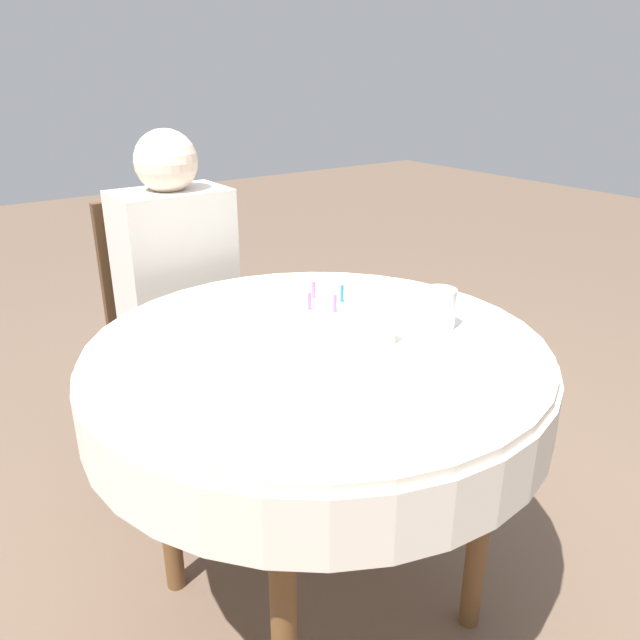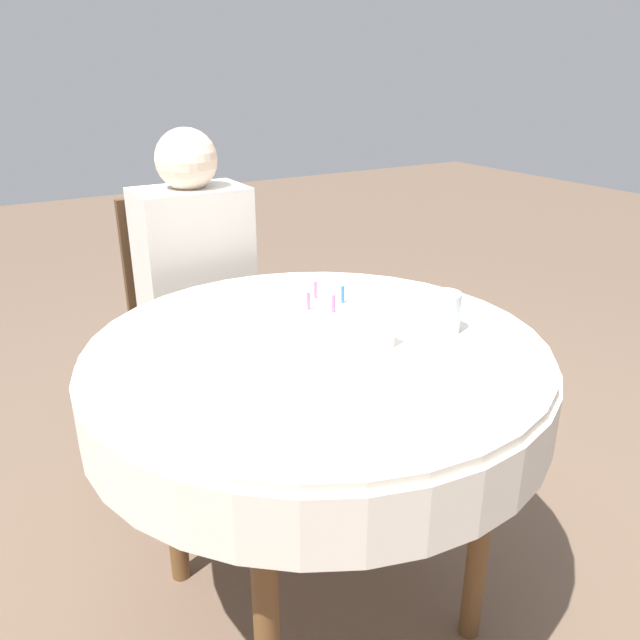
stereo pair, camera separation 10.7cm
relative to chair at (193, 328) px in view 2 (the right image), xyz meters
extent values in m
plane|color=brown|center=(0.01, -0.81, -0.50)|extent=(12.00, 12.00, 0.00)
cylinder|color=silver|center=(0.01, -0.81, 0.25)|extent=(1.01, 1.01, 0.02)
cylinder|color=silver|center=(0.01, -0.81, 0.17)|extent=(1.03, 1.03, 0.14)
cylinder|color=brown|center=(-0.27, -1.09, -0.13)|extent=(0.05, 0.05, 0.74)
cylinder|color=brown|center=(0.28, -1.09, -0.13)|extent=(0.05, 0.05, 0.74)
cylinder|color=brown|center=(-0.27, -0.53, -0.13)|extent=(0.05, 0.05, 0.74)
cylinder|color=brown|center=(0.28, -0.53, -0.13)|extent=(0.05, 0.05, 0.74)
cube|color=#4C331E|center=(0.00, -0.07, -0.07)|extent=(0.40, 0.40, 0.04)
cube|color=#4C331E|center=(0.00, 0.11, 0.19)|extent=(0.36, 0.03, 0.48)
cylinder|color=#4C331E|center=(-0.17, -0.24, -0.29)|extent=(0.04, 0.04, 0.41)
cylinder|color=#4C331E|center=(0.17, -0.24, -0.29)|extent=(0.04, 0.04, 0.41)
cylinder|color=#4C331E|center=(-0.17, 0.10, -0.29)|extent=(0.04, 0.04, 0.41)
cylinder|color=#4C331E|center=(0.17, 0.10, -0.29)|extent=(0.04, 0.04, 0.41)
cylinder|color=beige|center=(-0.08, -0.23, -0.27)|extent=(0.09, 0.09, 0.45)
cylinder|color=beige|center=(0.08, -0.23, -0.27)|extent=(0.09, 0.09, 0.45)
cube|color=beige|center=(0.00, -0.07, 0.22)|extent=(0.34, 0.22, 0.53)
sphere|color=beige|center=(0.00, -0.07, 0.57)|extent=(0.18, 0.18, 0.18)
cube|color=white|center=(0.02, -0.82, 0.30)|extent=(0.22, 0.22, 0.09)
cylinder|color=blue|center=(0.06, -0.82, 0.36)|extent=(0.01, 0.01, 0.04)
cylinder|color=#D166B2|center=(0.03, -0.77, 0.36)|extent=(0.01, 0.01, 0.04)
cylinder|color=#D166B2|center=(-0.02, -0.82, 0.36)|extent=(0.01, 0.01, 0.04)
cylinder|color=#D166B2|center=(0.02, -0.86, 0.36)|extent=(0.01, 0.01, 0.04)
cylinder|color=silver|center=(0.28, -0.91, 0.31)|extent=(0.08, 0.08, 0.09)
camera|label=1|loc=(-0.72, -1.82, 0.82)|focal=35.00mm
camera|label=2|loc=(-0.63, -1.88, 0.82)|focal=35.00mm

